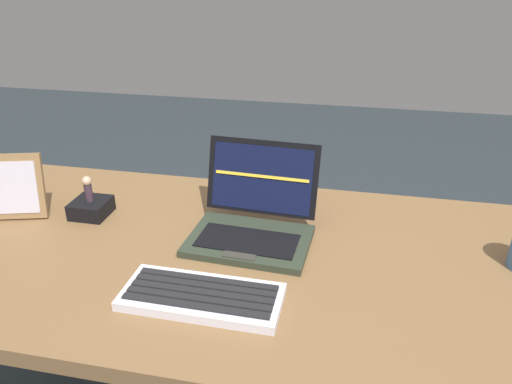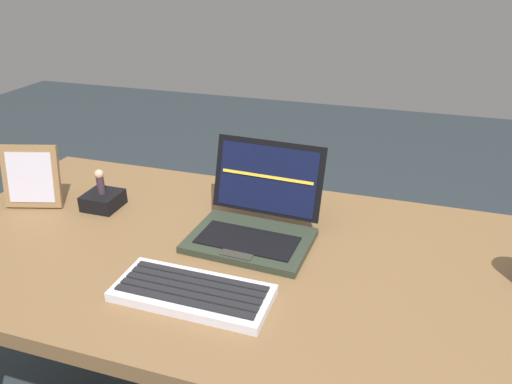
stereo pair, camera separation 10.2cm
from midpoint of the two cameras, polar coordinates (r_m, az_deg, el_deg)
The scene contains 6 objects.
desk at distance 1.19m, azimuth 0.45°, elevation -10.15°, with size 1.55×0.78×0.74m.
laptop_front at distance 1.18m, azimuth 2.38°, elevation -3.47°, with size 0.30×0.27×0.21m.
external_keyboard at distance 1.00m, azimuth -4.57°, elevation -11.84°, with size 0.32×0.14×0.02m.
photo_frame at distance 1.43m, azimuth -23.18°, elevation 1.60°, with size 0.16×0.09×0.17m.
figurine_stand at distance 1.38m, azimuth -15.62°, elevation -0.99°, with size 0.09×0.09×0.04m, color black.
figurine at distance 1.36m, azimuth -15.92°, elevation 1.27°, with size 0.03×0.03×0.07m.
Camera 2 is at (0.33, -0.91, 1.37)m, focal length 33.90 mm.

